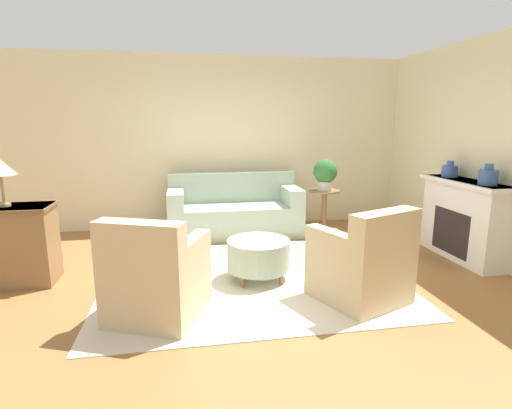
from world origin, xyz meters
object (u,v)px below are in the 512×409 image
object	(u,v)px
couch	(234,212)
vase_mantel_far	(488,177)
side_table	(324,205)
potted_plant_on_side_table	(325,173)
armchair_right	(363,265)
vase_mantel_near	(450,171)
ottoman_table	(259,254)
dresser	(10,244)
armchair_left	(155,278)

from	to	relation	value
couch	vase_mantel_far	xyz separation A→B (m)	(2.75, -2.04, 0.77)
side_table	potted_plant_on_side_table	distance (m)	0.50
armchair_right	vase_mantel_near	world-z (taller)	vase_mantel_near
vase_mantel_near	potted_plant_on_side_table	bearing A→B (deg)	140.61
ottoman_table	vase_mantel_near	xyz separation A→B (m)	(2.71, 0.59, 0.82)
armchair_right	vase_mantel_near	distance (m)	2.34
ottoman_table	vase_mantel_far	size ratio (longest dim) A/B	2.86
vase_mantel_far	side_table	bearing A→B (deg)	126.79
armchair_right	side_table	xyz separation A→B (m)	(0.45, 2.42, 0.09)
vase_mantel_near	potted_plant_on_side_table	size ratio (longest dim) A/B	0.45
side_table	potted_plant_on_side_table	bearing A→B (deg)	-45.00
couch	ottoman_table	bearing A→B (deg)	-89.01
armchair_right	side_table	size ratio (longest dim) A/B	1.44
couch	ottoman_table	distance (m)	1.93
potted_plant_on_side_table	dresser	bearing A→B (deg)	-161.65
dresser	vase_mantel_far	size ratio (longest dim) A/B	3.81
dresser	vase_mantel_far	xyz separation A→B (m)	(5.39, -0.46, 0.67)
armchair_right	side_table	distance (m)	2.46
ottoman_table	vase_mantel_far	xyz separation A→B (m)	(2.71, -0.11, 0.83)
armchair_left	ottoman_table	world-z (taller)	armchair_left
armchair_left	vase_mantel_near	xyz separation A→B (m)	(3.79, 1.31, 0.73)
couch	side_table	size ratio (longest dim) A/B	2.93
dresser	vase_mantel_near	xyz separation A→B (m)	(5.39, 0.24, 0.66)
armchair_right	ottoman_table	world-z (taller)	armchair_right
ottoman_table	side_table	world-z (taller)	side_table
armchair_right	vase_mantel_near	xyz separation A→B (m)	(1.80, 1.31, 0.73)
armchair_right	ottoman_table	bearing A→B (deg)	141.51
vase_mantel_near	dresser	bearing A→B (deg)	-177.49
couch	potted_plant_on_side_table	bearing A→B (deg)	-9.58
armchair_left	vase_mantel_far	xyz separation A→B (m)	(3.79, 0.62, 0.75)
ottoman_table	armchair_left	bearing A→B (deg)	-145.98
side_table	vase_mantel_near	bearing A→B (deg)	-39.39
couch	armchair_right	bearing A→B (deg)	-70.38
couch	dresser	xyz separation A→B (m)	(-2.65, -1.58, 0.10)
couch	potted_plant_on_side_table	xyz separation A→B (m)	(1.40, -0.24, 0.62)
vase_mantel_far	potted_plant_on_side_table	distance (m)	2.25
armchair_right	side_table	world-z (taller)	armchair_right
couch	potted_plant_on_side_table	size ratio (longest dim) A/B	4.23
armchair_left	armchair_right	size ratio (longest dim) A/B	1.00
armchair_left	couch	bearing A→B (deg)	68.56
armchair_left	dresser	distance (m)	1.93
couch	side_table	distance (m)	1.42
armchair_left	dresser	bearing A→B (deg)	146.23
vase_mantel_far	potted_plant_on_side_table	size ratio (longest dim) A/B	0.51
couch	armchair_right	world-z (taller)	armchair_right
dresser	potted_plant_on_side_table	xyz separation A→B (m)	(4.05, 1.34, 0.52)
armchair_left	vase_mantel_far	world-z (taller)	vase_mantel_far
side_table	vase_mantel_far	size ratio (longest dim) A/B	2.83
side_table	vase_mantel_near	size ratio (longest dim) A/B	3.24
potted_plant_on_side_table	vase_mantel_near	bearing A→B (deg)	-39.39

